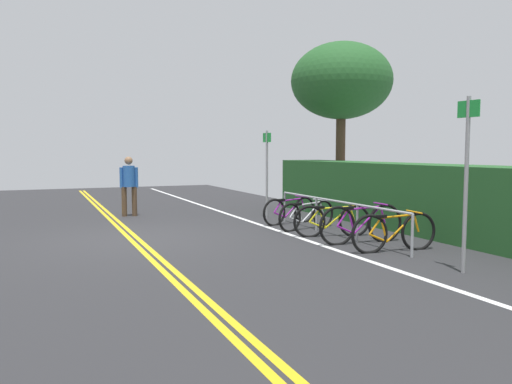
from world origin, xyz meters
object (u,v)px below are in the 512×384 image
at_px(bicycle_1, 307,215).
at_px(pedestrian, 129,182).
at_px(bicycle_0, 289,211).
at_px(sign_post_far, 467,169).
at_px(bicycle_2, 332,221).
at_px(bicycle_4, 394,232).
at_px(tree_near_left, 341,82).
at_px(sign_post_near, 267,166).
at_px(bicycle_3, 361,224).
at_px(bike_rack, 335,209).

height_order(bicycle_1, pedestrian, pedestrian).
relative_size(bicycle_0, sign_post_far, 0.63).
xyz_separation_m(bicycle_2, bicycle_4, (1.79, 0.17, 0.01)).
distance_m(bicycle_0, bicycle_1, 0.91).
bearing_deg(sign_post_far, tree_near_left, 159.18).
bearing_deg(sign_post_near, tree_near_left, 113.72).
xyz_separation_m(bicycle_1, pedestrian, (-3.93, -3.34, 0.61)).
distance_m(bicycle_2, sign_post_far, 3.66).
bearing_deg(bicycle_2, bicycle_4, 5.38).
bearing_deg(sign_post_far, bicycle_1, -178.97).
bearing_deg(bicycle_2, tree_near_left, 145.36).
bearing_deg(bicycle_3, tree_near_left, 150.89).
relative_size(bicycle_0, bicycle_2, 0.99).
bearing_deg(bicycle_2, bicycle_0, 179.38).
relative_size(bicycle_1, pedestrian, 1.04).
bearing_deg(pedestrian, bicycle_0, 48.03).
xyz_separation_m(bicycle_2, sign_post_near, (-3.11, -0.07, 1.06)).
relative_size(bicycle_2, pedestrian, 1.00).
xyz_separation_m(bike_rack, bicycle_4, (1.85, 0.05, -0.23)).
bearing_deg(bicycle_2, bike_rack, 115.21).
relative_size(bicycle_2, bicycle_4, 0.95).
height_order(bike_rack, pedestrian, pedestrian).
xyz_separation_m(pedestrian, tree_near_left, (0.49, 6.45, 2.99)).
xyz_separation_m(bike_rack, tree_near_left, (-4.45, 2.99, 3.35)).
bearing_deg(bicycle_0, bicycle_4, 2.24).
relative_size(bicycle_3, bicycle_4, 1.08).
height_order(sign_post_near, tree_near_left, tree_near_left).
xyz_separation_m(bicycle_3, bicycle_4, (0.90, 0.06, -0.03)).
xyz_separation_m(bicycle_4, sign_post_near, (-4.90, -0.24, 1.04)).
distance_m(bicycle_2, bicycle_4, 1.80).
xyz_separation_m(bicycle_1, tree_near_left, (-3.44, 3.11, 3.60)).
distance_m(bicycle_0, bicycle_2, 1.97).
height_order(bicycle_2, pedestrian, pedestrian).
bearing_deg(tree_near_left, bicycle_3, -29.11).
bearing_deg(sign_post_far, sign_post_near, -178.67).
distance_m(bicycle_0, sign_post_near, 1.56).
relative_size(bicycle_1, bicycle_4, 0.99).
height_order(sign_post_near, sign_post_far, sign_post_far).
bearing_deg(sign_post_near, bicycle_4, 2.80).
bearing_deg(bicycle_0, bicycle_3, 1.72).
relative_size(bicycle_2, sign_post_far, 0.63).
bearing_deg(bicycle_3, pedestrian, -149.64).
bearing_deg(bicycle_4, bicycle_3, -176.10).
distance_m(bicycle_3, bicycle_4, 0.90).
xyz_separation_m(bicycle_0, bicycle_2, (1.97, -0.02, 0.01)).
relative_size(bike_rack, bicycle_3, 2.60).
bearing_deg(pedestrian, bicycle_2, 33.77).
bearing_deg(bicycle_4, sign_post_far, -2.96).
distance_m(bicycle_2, bicycle_3, 0.90).
bearing_deg(tree_near_left, bike_rack, -33.93).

